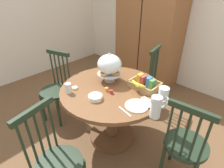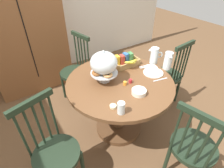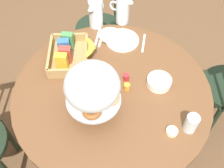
# 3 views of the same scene
# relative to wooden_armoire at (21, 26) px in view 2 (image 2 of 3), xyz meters

# --- Properties ---
(ground_plane) EXTENTS (10.00, 10.00, 0.00)m
(ground_plane) POSITION_rel_wooden_armoire_xyz_m (0.56, -1.50, -0.98)
(ground_plane) COLOR brown
(wooden_armoire) EXTENTS (1.18, 0.60, 1.96)m
(wooden_armoire) POSITION_rel_wooden_armoire_xyz_m (0.00, 0.00, 0.00)
(wooden_armoire) COLOR brown
(wooden_armoire) RESTS_ON ground_plane
(dining_table) EXTENTS (1.13, 1.13, 0.74)m
(dining_table) POSITION_rel_wooden_armoire_xyz_m (0.59, -1.58, -0.47)
(dining_table) COLOR brown
(dining_table) RESTS_ON ground_plane
(windsor_chair_near_window) EXTENTS (0.42, 0.42, 0.97)m
(windsor_chair_near_window) POSITION_rel_wooden_armoire_xyz_m (-0.24, -1.81, -0.53)
(windsor_chair_near_window) COLOR #1E2D1E
(windsor_chair_near_window) RESTS_ON ground_plane
(windsor_chair_by_cabinet) EXTENTS (0.41, 0.42, 0.97)m
(windsor_chair_by_cabinet) POSITION_rel_wooden_armoire_xyz_m (0.77, -2.43, -0.53)
(windsor_chair_by_cabinet) COLOR #1E2D1E
(windsor_chair_by_cabinet) RESTS_ON ground_plane
(windsor_chair_facing_door) EXTENTS (0.40, 0.40, 0.97)m
(windsor_chair_facing_door) POSITION_rel_wooden_armoire_xyz_m (1.45, -1.52, -0.53)
(windsor_chair_facing_door) COLOR #1E2D1E
(windsor_chair_facing_door) RESTS_ON ground_plane
(windsor_chair_far_side) EXTENTS (0.41, 0.41, 0.97)m
(windsor_chair_far_side) POSITION_rel_wooden_armoire_xyz_m (0.44, -0.73, -0.53)
(windsor_chair_far_side) COLOR #1E2D1E
(windsor_chair_far_side) RESTS_ON ground_plane
(pastry_stand_with_dome) EXTENTS (0.28, 0.28, 0.34)m
(pastry_stand_with_dome) POSITION_rel_wooden_armoire_xyz_m (0.46, -1.48, -0.05)
(pastry_stand_with_dome) COLOR silver
(pastry_stand_with_dome) RESTS_ON dining_table
(orange_juice_pitcher) EXTENTS (0.16, 0.11, 0.20)m
(orange_juice_pitcher) POSITION_rel_wooden_armoire_xyz_m (1.15, -1.49, -0.15)
(orange_juice_pitcher) COLOR silver
(orange_juice_pitcher) RESTS_ON dining_table
(milk_pitcher) EXTENTS (0.10, 0.16, 0.20)m
(milk_pitcher) POSITION_rel_wooden_armoire_xyz_m (1.19, -1.67, -0.15)
(milk_pitcher) COLOR silver
(milk_pitcher) RESTS_ON dining_table
(cereal_basket) EXTENTS (0.32, 0.30, 0.12)m
(cereal_basket) POSITION_rel_wooden_armoire_xyz_m (0.84, -1.33, -0.20)
(cereal_basket) COLOR tan
(cereal_basket) RESTS_ON dining_table
(china_plate_large) EXTENTS (0.22, 0.22, 0.01)m
(china_plate_large) POSITION_rel_wooden_armoire_xyz_m (0.99, -1.66, -0.24)
(china_plate_large) COLOR white
(china_plate_large) RESTS_ON dining_table
(china_plate_small) EXTENTS (0.15, 0.15, 0.01)m
(china_plate_small) POSITION_rel_wooden_armoire_xyz_m (1.03, -1.58, -0.23)
(china_plate_small) COLOR white
(china_plate_small) RESTS_ON china_plate_large
(cereal_bowl) EXTENTS (0.14, 0.14, 0.04)m
(cereal_bowl) POSITION_rel_wooden_armoire_xyz_m (0.62, -1.85, -0.22)
(cereal_bowl) COLOR white
(cereal_bowl) RESTS_ON dining_table
(drinking_glass) EXTENTS (0.06, 0.06, 0.11)m
(drinking_glass) POSITION_rel_wooden_armoire_xyz_m (0.33, -1.96, -0.19)
(drinking_glass) COLOR silver
(drinking_glass) RESTS_ON dining_table
(butter_dish) EXTENTS (0.06, 0.06, 0.02)m
(butter_dish) POSITION_rel_wooden_armoire_xyz_m (0.31, -1.87, -0.23)
(butter_dish) COLOR beige
(butter_dish) RESTS_ON dining_table
(jam_jar_strawberry) EXTENTS (0.04, 0.04, 0.04)m
(jam_jar_strawberry) POSITION_rel_wooden_armoire_xyz_m (0.66, -1.67, -0.22)
(jam_jar_strawberry) COLOR #B7282D
(jam_jar_strawberry) RESTS_ON dining_table
(jam_jar_apricot) EXTENTS (0.04, 0.04, 0.04)m
(jam_jar_apricot) POSITION_rel_wooden_armoire_xyz_m (0.59, -1.67, -0.22)
(jam_jar_apricot) COLOR orange
(jam_jar_apricot) RESTS_ON dining_table
(table_knife) EXTENTS (0.17, 0.05, 0.01)m
(table_knife) POSITION_rel_wooden_armoire_xyz_m (1.02, -1.53, -0.24)
(table_knife) COLOR silver
(table_knife) RESTS_ON dining_table
(dinner_fork) EXTENTS (0.17, 0.05, 0.01)m
(dinner_fork) POSITION_rel_wooden_armoire_xyz_m (1.02, -1.50, -0.24)
(dinner_fork) COLOR silver
(dinner_fork) RESTS_ON dining_table
(soup_spoon) EXTENTS (0.17, 0.05, 0.01)m
(soup_spoon) POSITION_rel_wooden_armoire_xyz_m (0.96, -1.80, -0.24)
(soup_spoon) COLOR silver
(soup_spoon) RESTS_ON dining_table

